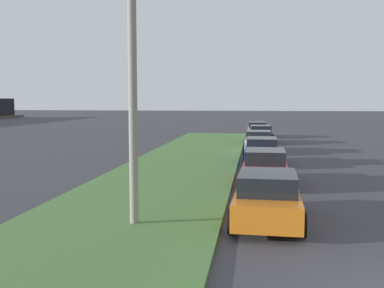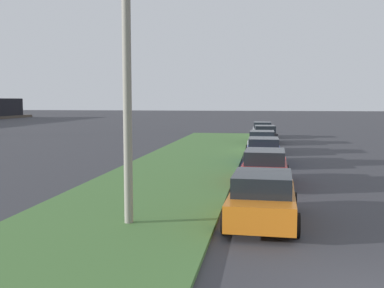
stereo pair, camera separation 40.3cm
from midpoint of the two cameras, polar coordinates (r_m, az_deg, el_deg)
grass_median at (r=18.48m, az=-5.13°, el=-5.35°), size 60.00×6.00×0.12m
parked_car_orange at (r=13.46m, az=8.46°, el=-6.62°), size 4.36×2.13×1.47m
parked_car_red at (r=19.51m, az=8.47°, el=-2.87°), size 4.35×2.11×1.47m
parked_car_blue at (r=25.66m, az=8.18°, el=-0.88°), size 4.31×2.03×1.47m
parked_car_white at (r=31.46m, az=7.89°, el=0.28°), size 4.31×2.04×1.47m
parked_car_black at (r=38.23m, az=8.17°, el=1.18°), size 4.40×2.21×1.47m
parked_car_silver at (r=44.37m, az=7.83°, el=1.76°), size 4.32×2.05×1.47m
streetlight at (r=12.65m, az=-6.68°, el=9.37°), size 0.93×2.84×7.50m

